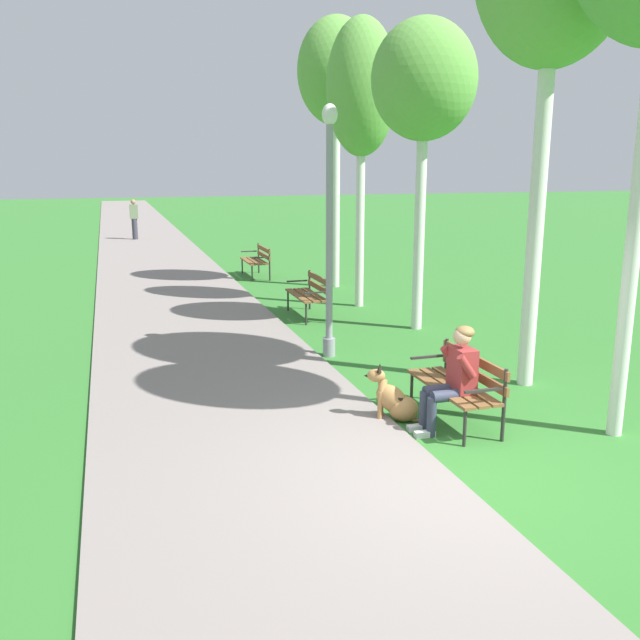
# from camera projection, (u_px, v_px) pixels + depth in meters

# --- Properties ---
(ground_plane) EXTENTS (120.00, 120.00, 0.00)m
(ground_plane) POSITION_uv_depth(u_px,v_px,m) (465.00, 477.00, 6.75)
(ground_plane) COLOR #33752D
(paved_path) EXTENTS (3.51, 60.00, 0.04)m
(paved_path) POSITION_uv_depth(u_px,v_px,m) (143.00, 237.00, 28.52)
(paved_path) COLOR gray
(paved_path) RESTS_ON ground
(park_bench_near) EXTENTS (0.55, 1.50, 0.85)m
(park_bench_near) POSITION_uv_depth(u_px,v_px,m) (460.00, 381.00, 8.10)
(park_bench_near) COLOR brown
(park_bench_near) RESTS_ON ground
(park_bench_mid) EXTENTS (0.55, 1.50, 0.85)m
(park_bench_mid) POSITION_uv_depth(u_px,v_px,m) (311.00, 292.00, 13.73)
(park_bench_mid) COLOR brown
(park_bench_mid) RESTS_ON ground
(park_bench_far) EXTENTS (0.55, 1.50, 0.85)m
(park_bench_far) POSITION_uv_depth(u_px,v_px,m) (257.00, 259.00, 18.57)
(park_bench_far) COLOR brown
(park_bench_far) RESTS_ON ground
(person_seated_on_near_bench) EXTENTS (0.74, 0.49, 1.25)m
(person_seated_on_near_bench) POSITION_uv_depth(u_px,v_px,m) (454.00, 375.00, 7.80)
(person_seated_on_near_bench) COLOR #33384C
(person_seated_on_near_bench) RESTS_ON ground
(dog_shepherd) EXTENTS (0.76, 0.49, 0.71)m
(dog_shepherd) POSITION_uv_depth(u_px,v_px,m) (395.00, 400.00, 8.18)
(dog_shepherd) COLOR #B27F47
(dog_shepherd) RESTS_ON ground
(lamp_post_near) EXTENTS (0.24, 0.24, 3.94)m
(lamp_post_near) POSITION_uv_depth(u_px,v_px,m) (329.00, 230.00, 10.55)
(lamp_post_near) COLOR gray
(lamp_post_near) RESTS_ON ground
(birch_tree_third) EXTENTS (1.89, 1.73, 5.54)m
(birch_tree_third) POSITION_uv_depth(u_px,v_px,m) (424.00, 83.00, 11.84)
(birch_tree_third) COLOR silver
(birch_tree_third) RESTS_ON ground
(birch_tree_fourth) EXTENTS (1.47, 1.40, 5.97)m
(birch_tree_fourth) POSITION_uv_depth(u_px,v_px,m) (362.00, 90.00, 13.86)
(birch_tree_fourth) COLOR silver
(birch_tree_fourth) RESTS_ON ground
(birch_tree_fifth) EXTENTS (1.89, 1.72, 6.46)m
(birch_tree_fifth) POSITION_uv_depth(u_px,v_px,m) (336.00, 74.00, 16.06)
(birch_tree_fifth) COLOR silver
(birch_tree_fifth) RESTS_ON ground
(pedestrian_distant) EXTENTS (0.32, 0.22, 1.65)m
(pedestrian_distant) POSITION_uv_depth(u_px,v_px,m) (134.00, 220.00, 27.46)
(pedestrian_distant) COLOR #383842
(pedestrian_distant) RESTS_ON ground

